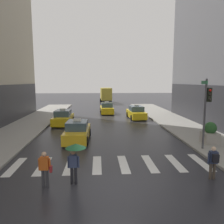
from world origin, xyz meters
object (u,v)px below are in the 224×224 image
at_px(taxi_fourth, 107,109).
at_px(pedestrian_with_backpack, 213,160).
at_px(taxi_second, 63,118).
at_px(traffic_light_pole, 207,104).
at_px(pedestrian_with_handbag, 45,167).
at_px(planter_near_corner, 210,134).
at_px(box_truck, 106,95).
at_px(pedestrian_with_umbrella, 75,153).
at_px(taxi_third, 136,113).
at_px(taxi_lead, 77,132).

height_order(taxi_fourth, pedestrian_with_backpack, taxi_fourth).
bearing_deg(taxi_second, traffic_light_pole, -41.52).
relative_size(pedestrian_with_handbag, planter_near_corner, 1.03).
height_order(taxi_second, box_truck, box_truck).
bearing_deg(pedestrian_with_umbrella, pedestrian_with_handbag, -171.19).
distance_m(traffic_light_pole, taxi_third, 13.86).
bearing_deg(pedestrian_with_umbrella, planter_near_corner, 31.21).
bearing_deg(pedestrian_with_backpack, pedestrian_with_umbrella, -179.62).
bearing_deg(traffic_light_pole, pedestrian_with_backpack, -111.82).
relative_size(taxi_third, pedestrian_with_handbag, 2.80).
distance_m(taxi_lead, planter_near_corner, 10.28).
bearing_deg(traffic_light_pole, taxi_fourth, 108.56).
distance_m(taxi_second, planter_near_corner, 15.08).
xyz_separation_m(pedestrian_with_backpack, pedestrian_with_handbag, (-8.00, -0.25, -0.04)).
xyz_separation_m(box_truck, pedestrian_with_umbrella, (-2.76, -38.17, -0.34)).
bearing_deg(taxi_third, pedestrian_with_backpack, -87.82).
relative_size(taxi_third, pedestrian_with_backpack, 2.80).
xyz_separation_m(taxi_third, planter_near_corner, (3.53, -12.12, 0.15)).
height_order(taxi_lead, taxi_third, same).
height_order(taxi_lead, planter_near_corner, taxi_lead).
bearing_deg(planter_near_corner, box_truck, 101.77).
bearing_deg(pedestrian_with_umbrella, taxi_lead, 94.53).
bearing_deg(taxi_lead, pedestrian_with_handbag, -95.36).
height_order(traffic_light_pole, taxi_third, traffic_light_pole).
bearing_deg(taxi_second, box_truck, 76.76).
height_order(taxi_second, pedestrian_with_backpack, taxi_second).
distance_m(pedestrian_with_umbrella, planter_near_corner, 11.14).
relative_size(traffic_light_pole, taxi_third, 1.04).
bearing_deg(pedestrian_with_backpack, taxi_second, 123.35).
xyz_separation_m(traffic_light_pole, taxi_third, (-2.46, 13.40, -2.53)).
distance_m(box_truck, pedestrian_with_backpack, 38.33).
bearing_deg(box_truck, taxi_lead, -96.27).
relative_size(taxi_lead, planter_near_corner, 2.87).
bearing_deg(planter_near_corner, pedestrian_with_umbrella, -148.79).
bearing_deg(planter_near_corner, taxi_lead, 169.74).
height_order(pedestrian_with_umbrella, pedestrian_with_backpack, pedestrian_with_umbrella).
xyz_separation_m(taxi_lead, taxi_second, (-2.22, 6.85, 0.00)).
distance_m(taxi_third, box_truck, 20.57).
height_order(taxi_lead, taxi_second, same).
height_order(taxi_fourth, pedestrian_with_handbag, taxi_fourth).
bearing_deg(taxi_lead, planter_near_corner, -10.26).
xyz_separation_m(taxi_second, pedestrian_with_backpack, (9.48, -14.41, 0.25)).
distance_m(taxi_third, pedestrian_with_backpack, 17.85).
distance_m(taxi_third, planter_near_corner, 12.62).
bearing_deg(pedestrian_with_umbrella, taxi_third, 71.50).
relative_size(taxi_lead, taxi_third, 0.99).
relative_size(pedestrian_with_backpack, pedestrian_with_handbag, 1.00).
relative_size(taxi_second, pedestrian_with_backpack, 2.78).
height_order(taxi_second, planter_near_corner, taxi_second).
bearing_deg(taxi_lead, box_truck, 83.73).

